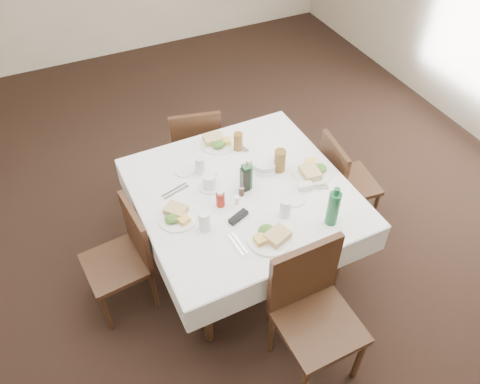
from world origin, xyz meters
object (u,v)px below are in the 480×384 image
Objects in this scene: dining_table at (243,198)px; bread_basket at (265,165)px; water_n at (200,165)px; chair_north at (196,144)px; water_s at (285,208)px; water_w at (205,221)px; water_e at (281,158)px; ketchup_bottle at (220,199)px; chair_east at (341,178)px; chair_south at (311,305)px; oil_cruet_dark at (245,179)px; chair_west at (126,253)px; green_bottle at (333,208)px; coffee_mug at (210,182)px; oil_cruet_green at (247,176)px.

dining_table is 0.30m from bread_basket.
chair_north is at bearing 73.54° from water_n.
water_s is (0.15, -0.32, 0.14)m from dining_table.
water_w reaches higher than dining_table.
water_w is (-0.72, -0.33, 0.01)m from water_e.
ketchup_bottle is at bearing -160.92° from water_e.
water_w is (-1.24, -0.26, 0.35)m from chair_east.
chair_south is 0.62m from water_s.
oil_cruet_dark is at bearing 17.80° from ketchup_bottle.
water_n reaches higher than dining_table.
oil_cruet_dark is at bearing 29.15° from water_w.
oil_cruet_dark is at bearing -2.27° from chair_west.
chair_west is 1.41m from green_bottle.
water_n reaches higher than ketchup_bottle.
dining_table is at bearing -56.14° from water_n.
water_e is 0.95× the size of ketchup_bottle.
coffee_mug is at bearing -103.07° from chair_north.
chair_south is 4.88× the size of bread_basket.
chair_west is (-0.84, -0.88, -0.01)m from chair_north.
chair_north is at bearing 107.72° from bread_basket.
dining_table is at bearing -176.76° from chair_east.
water_s is 0.66× the size of bread_basket.
chair_north is at bearing 72.61° from water_w.
bread_basket is at bearing 102.92° from green_bottle.
oil_cruet_dark is 0.93× the size of oil_cruet_green.
ketchup_bottle is at bearing -8.80° from chair_west.
water_n reaches higher than coffee_mug.
coffee_mug is at bearing -177.42° from bread_basket.
water_e is 0.63m from green_bottle.
water_w is at bearing 167.31° from water_s.
ketchup_bottle is (-0.23, -0.08, -0.05)m from oil_cruet_green.
chair_north is 3.76× the size of oil_cruet_dark.
chair_south is at bearing -89.46° from oil_cruet_green.
oil_cruet_green is 1.98× the size of ketchup_bottle.
water_s is 0.57× the size of oil_cruet_dark.
water_w reaches higher than chair_north.
oil_cruet_dark is (0.02, 0.01, 0.17)m from dining_table.
bread_basket is (0.09, 0.46, -0.03)m from water_s.
water_e reaches higher than chair_east.
oil_cruet_green is (-0.20, -0.13, 0.08)m from bread_basket.
ketchup_bottle is (-0.34, 0.26, -0.01)m from water_s.
water_s reaches higher than coffee_mug.
water_w reaches higher than water_n.
water_n is at bearing 123.86° from dining_table.
bread_basket is at bearing 32.00° from oil_cruet_green.
coffee_mug reaches higher than chair_north.
chair_west is 3.72× the size of oil_cruet_dark.
chair_west is 1.14m from bread_basket.
oil_cruet_dark is (0.21, -0.28, 0.03)m from water_n.
chair_north is at bearing 105.57° from green_bottle.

